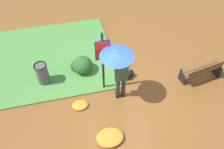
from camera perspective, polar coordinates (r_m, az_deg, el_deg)
name	(u,v)px	position (r m, az deg, el deg)	size (l,w,h in m)	color
ground_plane	(119,100)	(7.82, 1.70, -5.92)	(18.00, 18.00, 0.00)	brown
grass_verge	(47,58)	(9.35, -15.04, 3.74)	(4.80, 4.00, 0.05)	#47843D
person_with_umbrella	(119,63)	(6.71, 1.66, 2.72)	(0.96, 0.96, 2.04)	#2D2823
info_sign_post	(103,57)	(7.04, -2.18, 4.23)	(0.44, 0.07, 2.30)	black
handbag	(129,75)	(8.34, 4.12, -0.06)	(0.33, 0.29, 0.37)	black
park_bench	(202,71)	(8.60, 20.48, 0.75)	(1.40, 0.61, 0.75)	black
trash_bin	(43,74)	(8.27, -16.04, 0.14)	(0.42, 0.42, 0.83)	#4C4C51
shrub_cluster	(81,65)	(8.46, -7.22, 2.12)	(0.75, 0.68, 0.62)	#285628
leaf_pile_near_person	(110,137)	(7.02, -0.46, -14.57)	(0.78, 0.62, 0.17)	#C68428
leaf_pile_by_bench	(80,105)	(7.69, -7.51, -7.16)	(0.50, 0.40, 0.11)	#C68428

